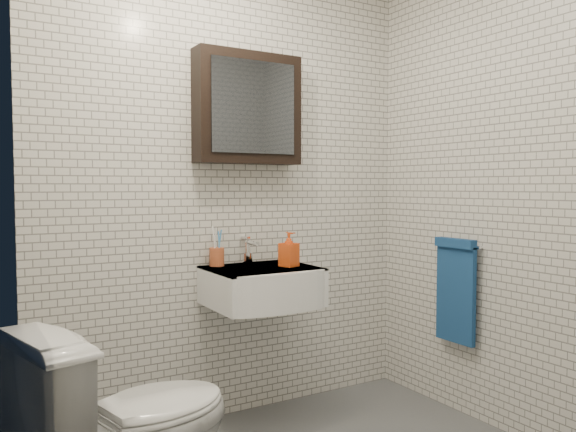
{
  "coord_description": "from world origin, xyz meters",
  "views": [
    {
      "loc": [
        -1.33,
        -1.83,
        1.28
      ],
      "look_at": [
        0.02,
        0.45,
        1.14
      ],
      "focal_mm": 35.0,
      "sensor_mm": 36.0,
      "label": 1
    }
  ],
  "objects": [
    {
      "name": "soap_bottle",
      "position": [
        0.19,
        0.73,
        0.94
      ],
      "size": [
        0.11,
        0.11,
        0.18
      ],
      "primitive_type": "imported",
      "rotation": [
        0.0,
        0.0,
        0.34
      ],
      "color": "orange",
      "rests_on": "washbasin"
    },
    {
      "name": "room_shell",
      "position": [
        0.0,
        0.0,
        1.47
      ],
      "size": [
        2.22,
        2.02,
        2.51
      ],
      "color": "silver",
      "rests_on": "ground"
    },
    {
      "name": "mirror_cabinet",
      "position": [
        0.05,
        0.93,
        1.7
      ],
      "size": [
        0.6,
        0.15,
        0.6
      ],
      "color": "black",
      "rests_on": "room_shell"
    },
    {
      "name": "towel_rail",
      "position": [
        1.04,
        0.35,
        0.72
      ],
      "size": [
        0.09,
        0.3,
        0.58
      ],
      "color": "silver",
      "rests_on": "room_shell"
    },
    {
      "name": "faucet",
      "position": [
        0.05,
        0.93,
        0.92
      ],
      "size": [
        0.06,
        0.2,
        0.15
      ],
      "color": "silver",
      "rests_on": "washbasin"
    },
    {
      "name": "washbasin",
      "position": [
        0.05,
        0.73,
        0.76
      ],
      "size": [
        0.55,
        0.5,
        0.2
      ],
      "color": "white",
      "rests_on": "room_shell"
    },
    {
      "name": "toilet",
      "position": [
        -0.8,
        0.2,
        0.4
      ],
      "size": [
        0.87,
        0.63,
        0.8
      ],
      "primitive_type": "imported",
      "rotation": [
        0.0,
        0.0,
        1.82
      ],
      "color": "white",
      "rests_on": "ground"
    },
    {
      "name": "toothbrush_cup",
      "position": [
        -0.13,
        0.94,
        0.9
      ],
      "size": [
        0.1,
        0.1,
        0.22
      ],
      "rotation": [
        0.0,
        0.0,
        -0.4
      ],
      "color": "#B0502C",
      "rests_on": "washbasin"
    }
  ]
}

